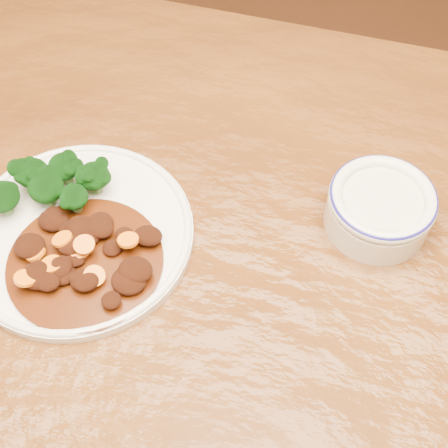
# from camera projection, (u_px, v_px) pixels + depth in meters

# --- Properties ---
(dining_table) EXTENTS (1.55, 0.99, 0.75)m
(dining_table) POSITION_uv_depth(u_px,v_px,m) (264.00, 319.00, 0.75)
(dining_table) COLOR #5D3310
(dining_table) RESTS_ON ground
(dinner_plate) EXTENTS (0.26, 0.26, 0.02)m
(dinner_plate) POSITION_uv_depth(u_px,v_px,m) (78.00, 233.00, 0.71)
(dinner_plate) COLOR white
(dinner_plate) RESTS_ON dining_table
(broccoli_florets) EXTENTS (0.13, 0.10, 0.05)m
(broccoli_florets) POSITION_uv_depth(u_px,v_px,m) (47.00, 182.00, 0.72)
(broccoli_florets) COLOR #618C48
(broccoli_florets) RESTS_ON dinner_plate
(mince_stew) EXTENTS (0.17, 0.17, 0.03)m
(mince_stew) POSITION_uv_depth(u_px,v_px,m) (83.00, 256.00, 0.68)
(mince_stew) COLOR #421E07
(mince_stew) RESTS_ON dinner_plate
(dip_bowl) EXTENTS (0.12, 0.12, 0.05)m
(dip_bowl) POSITION_uv_depth(u_px,v_px,m) (380.00, 207.00, 0.71)
(dip_bowl) COLOR silver
(dip_bowl) RESTS_ON dining_table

